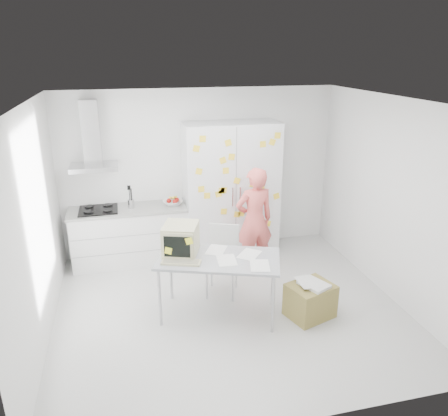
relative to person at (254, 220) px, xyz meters
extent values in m
cube|color=silver|center=(-0.63, -0.97, -0.83)|extent=(4.50, 4.00, 0.02)
cube|color=white|center=(-0.63, 1.03, 0.53)|extent=(4.50, 0.02, 2.70)
cube|color=white|center=(-2.88, -0.97, 0.53)|extent=(0.02, 4.00, 2.70)
cube|color=white|center=(1.62, -0.97, 0.53)|extent=(0.02, 4.00, 2.70)
cube|color=white|center=(-0.63, -0.97, 1.88)|extent=(4.50, 4.00, 0.02)
cube|color=white|center=(-1.83, 0.73, -0.38)|extent=(1.80, 0.60, 0.88)
cube|color=gray|center=(-1.83, 0.43, -0.24)|extent=(1.76, 0.01, 0.01)
cube|color=gray|center=(-1.83, 0.43, -0.52)|extent=(1.76, 0.01, 0.01)
cube|color=#9E9E99|center=(-1.83, 0.73, 0.08)|extent=(1.84, 0.63, 0.04)
cube|color=black|center=(-2.28, 0.73, 0.10)|extent=(0.58, 0.50, 0.03)
cylinder|color=black|center=(-2.42, 0.61, 0.13)|extent=(0.14, 0.14, 0.02)
cylinder|color=black|center=(-2.14, 0.61, 0.13)|extent=(0.14, 0.14, 0.02)
cylinder|color=black|center=(-2.42, 0.85, 0.13)|extent=(0.14, 0.14, 0.02)
cylinder|color=black|center=(-2.14, 0.85, 0.13)|extent=(0.14, 0.14, 0.02)
cylinder|color=silver|center=(-1.78, 0.73, 0.17)|extent=(0.10, 0.10, 0.14)
cylinder|color=black|center=(-1.80, 0.74, 0.27)|extent=(0.01, 0.01, 0.30)
cylinder|color=black|center=(-1.77, 0.72, 0.27)|extent=(0.01, 0.01, 0.30)
cylinder|color=black|center=(-1.78, 0.75, 0.27)|extent=(0.01, 0.01, 0.30)
cube|color=black|center=(-1.80, 0.74, 0.43)|extent=(0.05, 0.01, 0.07)
imported|color=white|center=(-1.13, 0.73, 0.13)|extent=(0.31, 0.31, 0.08)
sphere|color=#B2140F|center=(-1.19, 0.75, 0.16)|extent=(0.08, 0.08, 0.08)
sphere|color=#B2140F|center=(-1.10, 0.68, 0.16)|extent=(0.08, 0.08, 0.08)
sphere|color=#B2140F|center=(-1.06, 0.77, 0.16)|extent=(0.08, 0.08, 0.08)
cylinder|color=yellow|center=(-1.15, 0.75, 0.21)|extent=(0.09, 0.17, 0.10)
cylinder|color=yellow|center=(-1.13, 0.75, 0.21)|extent=(0.04, 0.17, 0.10)
cylinder|color=yellow|center=(-1.10, 0.75, 0.21)|extent=(0.08, 0.17, 0.10)
cube|color=silver|center=(-2.28, 0.78, 0.78)|extent=(0.70, 0.48, 0.07)
cube|color=silver|center=(-2.28, 0.90, 1.28)|extent=(0.26, 0.24, 0.95)
cube|color=silver|center=(-0.18, 0.71, 0.28)|extent=(1.50, 0.65, 2.20)
cube|color=slate|center=(-0.18, 0.38, 0.28)|extent=(0.01, 0.01, 2.16)
cube|color=silver|center=(-0.24, 0.37, 0.28)|extent=(0.02, 0.02, 0.30)
cube|color=silver|center=(-0.12, 0.37, 0.28)|extent=(0.02, 0.02, 0.30)
cube|color=yellow|center=(0.23, 0.38, 1.08)|extent=(0.10, 0.00, 0.10)
cube|color=yellow|center=(0.38, 0.38, 1.10)|extent=(0.12, 0.00, 0.12)
cube|color=yellow|center=(0.48, 0.38, 0.23)|extent=(0.12, 0.00, 0.12)
cube|color=yellow|center=(-0.42, 0.38, 0.39)|extent=(0.10, 0.00, 0.10)
cube|color=yellow|center=(-0.17, 0.38, 0.53)|extent=(0.12, 0.00, 0.12)
cube|color=yellow|center=(0.19, 0.38, 0.03)|extent=(0.12, 0.00, 0.12)
cube|color=yellow|center=(-0.38, 0.38, 0.04)|extent=(0.10, 0.00, 0.10)
cube|color=yellow|center=(-0.31, 0.38, 1.13)|extent=(0.12, 0.00, 0.12)
cube|color=yellow|center=(-0.09, 0.38, -0.01)|extent=(0.12, 0.00, 0.12)
cube|color=yellow|center=(0.22, 0.38, 0.37)|extent=(0.12, 0.00, 0.12)
cube|color=yellow|center=(0.10, 0.38, 0.12)|extent=(0.10, 0.00, 0.10)
cube|color=yellow|center=(-0.40, 0.38, 0.86)|extent=(0.12, 0.00, 0.12)
cube|color=yellow|center=(-0.65, 0.38, 0.32)|extent=(0.10, 0.00, 0.10)
cube|color=yellow|center=(-0.73, 0.38, 0.43)|extent=(0.10, 0.00, 0.10)
cube|color=yellow|center=(-0.80, 0.38, 1.06)|extent=(0.11, 0.00, 0.11)
cube|color=yellow|center=(-0.25, 0.38, -0.24)|extent=(0.10, 0.00, 0.10)
cube|color=yellow|center=(-0.38, 0.38, 0.39)|extent=(0.11, 0.00, 0.11)
cube|color=yellow|center=(0.35, 0.38, -0.23)|extent=(0.11, 0.00, 0.11)
cube|color=yellow|center=(0.46, 0.38, 1.20)|extent=(0.10, 0.00, 0.10)
cube|color=yellow|center=(-0.35, 0.38, 0.70)|extent=(0.10, 0.00, 0.10)
cube|color=yellow|center=(-0.47, 0.38, 0.34)|extent=(0.11, 0.00, 0.11)
cube|color=yellow|center=(-0.01, 0.38, -0.31)|extent=(0.10, 0.00, 0.10)
cube|color=yellow|center=(-0.70, 0.38, 1.20)|extent=(0.10, 0.00, 0.10)
cube|color=yellow|center=(-0.76, 0.38, 0.72)|extent=(0.12, 0.00, 0.12)
cube|color=yellow|center=(0.12, 0.38, -0.06)|extent=(0.11, 0.00, 0.11)
cube|color=yellow|center=(-0.26, 0.38, 0.91)|extent=(0.11, 0.00, 0.11)
cube|color=yellow|center=(0.08, 0.38, 0.46)|extent=(0.11, 0.00, 0.11)
cube|color=yellow|center=(-0.17, 0.38, -0.03)|extent=(0.11, 0.00, 0.11)
imported|color=#EE615C|center=(0.00, 0.00, 0.00)|extent=(0.64, 0.46, 1.65)
cube|color=#9DA1A7|center=(-0.80, -1.08, -0.03)|extent=(1.68, 1.22, 0.03)
cylinder|color=#B3B2B7|center=(-1.56, -1.14, -0.44)|extent=(0.05, 0.05, 0.78)
cylinder|color=#B3B2B7|center=(-0.25, -1.60, -0.44)|extent=(0.05, 0.05, 0.78)
cylinder|color=#B3B2B7|center=(-1.35, -0.55, -0.44)|extent=(0.05, 0.05, 0.78)
cylinder|color=#B3B2B7|center=(-0.04, -1.01, -0.44)|extent=(0.05, 0.05, 0.78)
cube|color=beige|center=(-1.23, -0.83, 0.19)|extent=(0.53, 0.54, 0.39)
cube|color=beige|center=(-1.31, -1.05, 0.19)|extent=(0.37, 0.15, 0.35)
cube|color=black|center=(-1.31, -1.06, 0.19)|extent=(0.31, 0.11, 0.27)
cube|color=#FBF92D|center=(-1.41, -1.03, 0.13)|extent=(0.10, 0.04, 0.10)
cube|color=#FBF92D|center=(-1.17, -1.11, 0.27)|extent=(0.10, 0.04, 0.10)
cube|color=beige|center=(-1.27, -1.12, 0.00)|extent=(0.50, 0.31, 0.03)
cube|color=gray|center=(-1.27, -1.12, 0.02)|extent=(0.45, 0.26, 0.01)
cube|color=white|center=(-0.72, -1.16, -0.01)|extent=(0.25, 0.34, 0.00)
cube|color=white|center=(-0.40, -1.08, -0.01)|extent=(0.38, 0.39, 0.00)
cube|color=white|center=(-0.37, -1.40, 0.00)|extent=(0.30, 0.37, 0.00)
cube|color=white|center=(-0.78, -0.86, -0.01)|extent=(0.35, 0.39, 0.00)
cube|color=silver|center=(-0.64, -0.58, -0.35)|extent=(0.58, 0.58, 0.04)
cube|color=silver|center=(-0.57, -0.40, -0.09)|extent=(0.40, 0.19, 0.48)
cylinder|color=silver|center=(-0.88, -0.68, -0.60)|extent=(0.04, 0.04, 0.45)
cylinder|color=silver|center=(-0.55, -0.82, -0.60)|extent=(0.04, 0.04, 0.45)
cylinder|color=silver|center=(-0.74, -0.35, -0.60)|extent=(0.04, 0.04, 0.45)
cylinder|color=silver|center=(-0.41, -0.49, -0.60)|extent=(0.04, 0.04, 0.45)
cube|color=olive|center=(0.33, -1.39, -0.60)|extent=(0.67, 0.59, 0.44)
cube|color=silver|center=(0.36, -1.40, -0.36)|extent=(0.39, 0.43, 0.04)
cube|color=silver|center=(0.29, -1.35, -0.34)|extent=(0.24, 0.33, 0.00)
camera|label=1|loc=(-1.88, -5.84, 2.43)|focal=35.00mm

